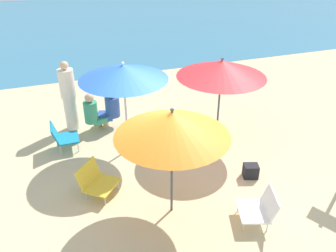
{
  "coord_description": "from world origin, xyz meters",
  "views": [
    {
      "loc": [
        -1.94,
        -4.83,
        4.02
      ],
      "look_at": [
        0.03,
        0.75,
        0.7
      ],
      "focal_mm": 37.03,
      "sensor_mm": 36.0,
      "label": 1
    }
  ],
  "objects_px": {
    "umbrella_red": "(222,68)",
    "person_c": "(69,96)",
    "beach_chair_b": "(260,208)",
    "beach_chair_a": "(96,180)",
    "person_a": "(93,112)",
    "umbrella_blue": "(123,72)",
    "person_b": "(110,107)",
    "umbrella_orange": "(172,124)",
    "beach_chair_c": "(62,136)",
    "beach_bag": "(251,171)"
  },
  "relations": [
    {
      "from": "umbrella_red",
      "to": "beach_chair_c",
      "type": "xyz_separation_m",
      "value": [
        -3.18,
        0.77,
        -1.35
      ]
    },
    {
      "from": "person_b",
      "to": "person_c",
      "type": "height_order",
      "value": "person_c"
    },
    {
      "from": "beach_chair_b",
      "to": "person_c",
      "type": "relative_size",
      "value": 0.42
    },
    {
      "from": "beach_chair_b",
      "to": "person_c",
      "type": "height_order",
      "value": "person_c"
    },
    {
      "from": "umbrella_red",
      "to": "beach_chair_b",
      "type": "bearing_deg",
      "value": -100.63
    },
    {
      "from": "person_b",
      "to": "beach_bag",
      "type": "relative_size",
      "value": 3.55
    },
    {
      "from": "beach_chair_a",
      "to": "beach_bag",
      "type": "xyz_separation_m",
      "value": [
        2.78,
        -0.5,
        -0.14
      ]
    },
    {
      "from": "umbrella_red",
      "to": "person_a",
      "type": "xyz_separation_m",
      "value": [
        -2.45,
        1.34,
        -1.2
      ]
    },
    {
      "from": "umbrella_red",
      "to": "person_c",
      "type": "height_order",
      "value": "umbrella_red"
    },
    {
      "from": "person_a",
      "to": "beach_chair_a",
      "type": "bearing_deg",
      "value": -116.76
    },
    {
      "from": "person_c",
      "to": "beach_bag",
      "type": "relative_size",
      "value": 6.07
    },
    {
      "from": "beach_chair_b",
      "to": "beach_chair_c",
      "type": "distance_m",
      "value": 4.2
    },
    {
      "from": "umbrella_red",
      "to": "person_a",
      "type": "relative_size",
      "value": 2.01
    },
    {
      "from": "person_c",
      "to": "beach_bag",
      "type": "distance_m",
      "value": 4.25
    },
    {
      "from": "umbrella_orange",
      "to": "beach_chair_a",
      "type": "xyz_separation_m",
      "value": [
        -1.09,
        0.85,
        -1.35
      ]
    },
    {
      "from": "beach_chair_a",
      "to": "beach_chair_c",
      "type": "xyz_separation_m",
      "value": [
        -0.43,
        1.65,
        0.05
      ]
    },
    {
      "from": "umbrella_orange",
      "to": "person_a",
      "type": "height_order",
      "value": "umbrella_orange"
    },
    {
      "from": "person_a",
      "to": "beach_bag",
      "type": "bearing_deg",
      "value": -66.52
    },
    {
      "from": "person_a",
      "to": "umbrella_orange",
      "type": "bearing_deg",
      "value": -94.59
    },
    {
      "from": "umbrella_red",
      "to": "person_a",
      "type": "height_order",
      "value": "umbrella_red"
    },
    {
      "from": "person_a",
      "to": "person_b",
      "type": "height_order",
      "value": "person_b"
    },
    {
      "from": "person_c",
      "to": "person_a",
      "type": "bearing_deg",
      "value": 15.05
    },
    {
      "from": "umbrella_red",
      "to": "beach_chair_a",
      "type": "xyz_separation_m",
      "value": [
        -2.76,
        -0.88,
        -1.4
      ]
    },
    {
      "from": "umbrella_blue",
      "to": "beach_chair_b",
      "type": "bearing_deg",
      "value": -61.59
    },
    {
      "from": "beach_chair_b",
      "to": "person_a",
      "type": "relative_size",
      "value": 0.73
    },
    {
      "from": "beach_chair_a",
      "to": "person_a",
      "type": "height_order",
      "value": "person_a"
    },
    {
      "from": "umbrella_red",
      "to": "person_c",
      "type": "bearing_deg",
      "value": 150.84
    },
    {
      "from": "beach_chair_a",
      "to": "beach_chair_c",
      "type": "bearing_deg",
      "value": 145.2
    },
    {
      "from": "person_b",
      "to": "beach_bag",
      "type": "bearing_deg",
      "value": 145.09
    },
    {
      "from": "umbrella_orange",
      "to": "beach_chair_b",
      "type": "height_order",
      "value": "umbrella_orange"
    },
    {
      "from": "beach_chair_b",
      "to": "beach_chair_a",
      "type": "bearing_deg",
      "value": -15.21
    },
    {
      "from": "beach_chair_a",
      "to": "umbrella_blue",
      "type": "bearing_deg",
      "value": 94.43
    },
    {
      "from": "beach_chair_a",
      "to": "beach_chair_c",
      "type": "height_order",
      "value": "beach_chair_c"
    },
    {
      "from": "person_a",
      "to": "umbrella_blue",
      "type": "bearing_deg",
      "value": -82.22
    },
    {
      "from": "umbrella_orange",
      "to": "beach_chair_a",
      "type": "relative_size",
      "value": 2.4
    },
    {
      "from": "umbrella_blue",
      "to": "person_b",
      "type": "relative_size",
      "value": 2.03
    },
    {
      "from": "umbrella_blue",
      "to": "person_c",
      "type": "distance_m",
      "value": 1.91
    },
    {
      "from": "beach_bag",
      "to": "umbrella_red",
      "type": "bearing_deg",
      "value": 91.17
    },
    {
      "from": "beach_chair_b",
      "to": "umbrella_red",
      "type": "bearing_deg",
      "value": -82.03
    },
    {
      "from": "beach_chair_b",
      "to": "beach_chair_c",
      "type": "xyz_separation_m",
      "value": [
        -2.73,
        3.19,
        0.05
      ]
    },
    {
      "from": "person_c",
      "to": "beach_chair_c",
      "type": "bearing_deg",
      "value": -62.07
    },
    {
      "from": "umbrella_red",
      "to": "person_c",
      "type": "xyz_separation_m",
      "value": [
        -2.9,
        1.62,
        -0.86
      ]
    },
    {
      "from": "umbrella_orange",
      "to": "beach_chair_c",
      "type": "distance_m",
      "value": 3.2
    },
    {
      "from": "umbrella_orange",
      "to": "umbrella_blue",
      "type": "distance_m",
      "value": 2.02
    },
    {
      "from": "umbrella_blue",
      "to": "person_c",
      "type": "xyz_separation_m",
      "value": [
        -0.99,
        1.34,
        -0.92
      ]
    },
    {
      "from": "beach_chair_a",
      "to": "umbrella_orange",
      "type": "bearing_deg",
      "value": 2.69
    },
    {
      "from": "beach_chair_c",
      "to": "beach_bag",
      "type": "bearing_deg",
      "value": -32.92
    },
    {
      "from": "person_b",
      "to": "beach_chair_a",
      "type": "bearing_deg",
      "value": 91.25
    },
    {
      "from": "umbrella_blue",
      "to": "beach_bag",
      "type": "bearing_deg",
      "value": -40.43
    },
    {
      "from": "umbrella_red",
      "to": "umbrella_orange",
      "type": "bearing_deg",
      "value": -134.04
    }
  ]
}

